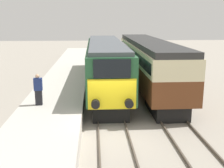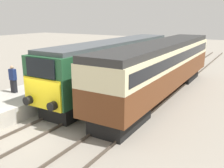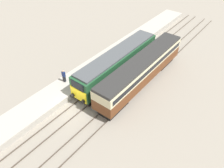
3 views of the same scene
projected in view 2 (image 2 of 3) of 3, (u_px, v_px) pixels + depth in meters
name	position (u px, v px, depth m)	size (l,w,h in m)	color
ground_plane	(29.00, 134.00, 12.19)	(120.00, 120.00, 0.00)	gray
platform_left	(78.00, 82.00, 20.34)	(3.50, 50.00, 0.88)	#B7B2A8
rails_near_track	(89.00, 103.00, 16.32)	(1.51, 60.00, 0.14)	#4C4238
rails_far_track	(136.00, 113.00, 14.64)	(1.50, 60.00, 0.14)	#4C4238
locomotive	(116.00, 63.00, 18.66)	(2.70, 15.32, 3.88)	black
passenger_carriage	(162.00, 64.00, 17.44)	(2.75, 16.30, 3.90)	black
person_on_platform	(13.00, 79.00, 15.70)	(0.44, 0.26, 1.75)	black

